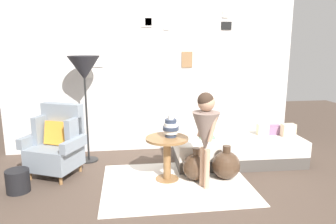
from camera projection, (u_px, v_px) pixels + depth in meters
The scene contains 16 objects.
ground_plane at pixel (166, 202), 3.63m from camera, with size 12.00×12.00×0.00m, color #4C3D33.
gallery_wall at pixel (151, 73), 5.25m from camera, with size 4.80×0.12×2.60m.
rug at pixel (176, 184), 4.09m from camera, with size 1.88×1.46×0.01m, color silver.
armchair at pixel (57, 143), 4.34m from camera, with size 0.89×0.80×0.97m.
daybed at pixel (237, 150), 4.81m from camera, with size 1.92×0.85×0.40m.
pillow_head at pixel (288, 130), 4.80m from camera, with size 0.20×0.12×0.19m, color beige.
pillow_mid at pixel (274, 130), 4.91m from camera, with size 0.20×0.12×0.14m, color gray.
pillow_back at pixel (263, 130), 4.87m from camera, with size 0.16×0.12×0.17m, color beige.
side_table at pixel (167, 150), 4.14m from camera, with size 0.56×0.56×0.59m.
vase_striped at pixel (171, 128), 4.12m from camera, with size 0.21×0.21×0.29m.
floor_lamp at pixel (84, 71), 4.63m from camera, with size 0.47×0.47×1.61m.
person_child at pixel (206, 127), 3.83m from camera, with size 0.34×0.34×1.22m.
book_on_daybed at pixel (207, 137), 4.71m from camera, with size 0.22×0.16×0.03m, color #649F72.
demijohn_near at pixel (196, 167), 4.19m from camera, with size 0.36×0.36×0.44m.
demijohn_far at pixel (226, 165), 4.23m from camera, with size 0.38×0.38×0.46m.
magazine_basket at pixel (18, 181), 3.85m from camera, with size 0.28×0.28×0.28m, color black.
Camera 1 is at (-0.42, -3.31, 1.77)m, focal length 33.81 mm.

